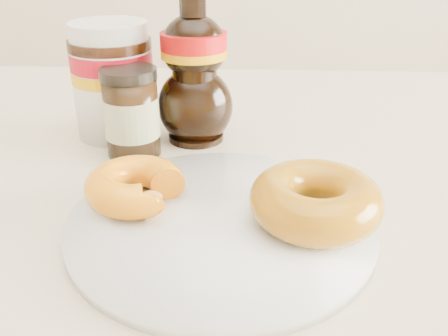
# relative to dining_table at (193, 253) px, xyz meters

# --- Properties ---
(dining_table) EXTENTS (1.40, 0.90, 0.75)m
(dining_table) POSITION_rel_dining_table_xyz_m (0.00, 0.00, 0.00)
(dining_table) COLOR beige
(dining_table) RESTS_ON ground
(plate) EXTENTS (0.26, 0.26, 0.01)m
(plate) POSITION_rel_dining_table_xyz_m (0.03, -0.08, 0.09)
(plate) COLOR white
(plate) RESTS_ON dining_table
(donut_bitten) EXTENTS (0.11, 0.11, 0.03)m
(donut_bitten) POSITION_rel_dining_table_xyz_m (-0.04, -0.06, 0.11)
(donut_bitten) COLOR orange
(donut_bitten) RESTS_ON plate
(donut_whole) EXTENTS (0.14, 0.14, 0.04)m
(donut_whole) POSITION_rel_dining_table_xyz_m (0.11, -0.08, 0.12)
(donut_whole) COLOR #925C09
(donut_whole) RESTS_ON plate
(nutella_jar) EXTENTS (0.10, 0.10, 0.14)m
(nutella_jar) POSITION_rel_dining_table_xyz_m (-0.11, 0.14, 0.16)
(nutella_jar) COLOR white
(nutella_jar) RESTS_ON dining_table
(syrup_bottle) EXTENTS (0.11, 0.10, 0.18)m
(syrup_bottle) POSITION_rel_dining_table_xyz_m (-0.01, 0.12, 0.17)
(syrup_bottle) COLOR black
(syrup_bottle) RESTS_ON dining_table
(dark_jar) EXTENTS (0.06, 0.06, 0.10)m
(dark_jar) POSITION_rel_dining_table_xyz_m (-0.07, 0.08, 0.13)
(dark_jar) COLOR black
(dark_jar) RESTS_ON dining_table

